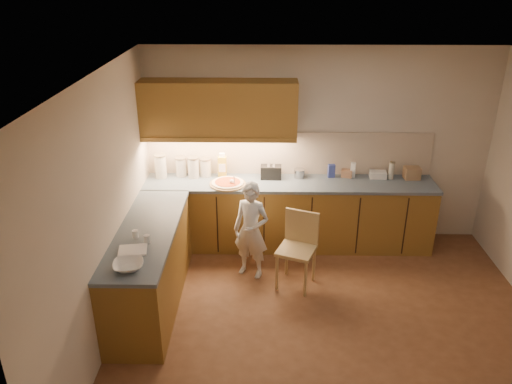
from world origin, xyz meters
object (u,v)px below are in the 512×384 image
pizza_on_board (228,183)px  wooden_chair (298,244)px  child (251,230)px  oil_jug (222,166)px  toaster (271,172)px

pizza_on_board → wooden_chair: (0.87, -0.79, -0.42)m
child → wooden_chair: (0.55, -0.16, -0.08)m
wooden_chair → child: bearing=-174.8°
oil_jug → toaster: oil_jug is taller
wooden_chair → oil_jug: size_ratio=2.72×
child → wooden_chair: size_ratio=1.34×
oil_jug → toaster: (0.64, -0.04, -0.06)m
pizza_on_board → wooden_chair: pizza_on_board is taller
child → toaster: (0.24, 0.85, 0.40)m
oil_jug → toaster: 0.65m
pizza_on_board → wooden_chair: bearing=-42.3°
wooden_chair → pizza_on_board: bearing=159.1°
pizza_on_board → oil_jug: bearing=108.3°
wooden_chair → oil_jug: bearing=153.6°
child → toaster: bearing=97.0°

